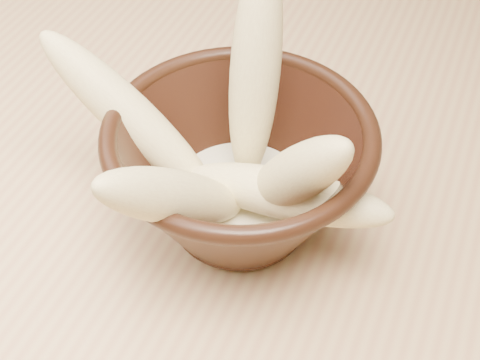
% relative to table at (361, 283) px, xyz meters
% --- Properties ---
extents(table, '(1.20, 0.80, 0.75)m').
position_rel_table_xyz_m(table, '(0.00, 0.00, 0.00)').
color(table, tan).
rests_on(table, ground).
extents(bowl, '(0.20, 0.20, 0.11)m').
position_rel_table_xyz_m(bowl, '(-0.10, -0.04, 0.14)').
color(bowl, black).
rests_on(bowl, table).
extents(milk_puddle, '(0.11, 0.11, 0.02)m').
position_rel_table_xyz_m(milk_puddle, '(-0.10, -0.04, 0.11)').
color(milk_puddle, beige).
rests_on(milk_puddle, bowl).
extents(banana_upright, '(0.05, 0.09, 0.18)m').
position_rel_table_xyz_m(banana_upright, '(-0.10, -0.00, 0.20)').
color(banana_upright, '#D3BC7D').
rests_on(banana_upright, bowl).
extents(banana_left, '(0.16, 0.05, 0.13)m').
position_rel_table_xyz_m(banana_left, '(-0.19, -0.04, 0.17)').
color(banana_left, '#D3BC7D').
rests_on(banana_left, bowl).
extents(banana_right, '(0.11, 0.08, 0.13)m').
position_rel_table_xyz_m(banana_right, '(-0.05, -0.06, 0.17)').
color(banana_right, '#D3BC7D').
rests_on(banana_right, bowl).
extents(banana_across, '(0.16, 0.04, 0.05)m').
position_rel_table_xyz_m(banana_across, '(-0.06, -0.05, 0.15)').
color(banana_across, '#D3BC7D').
rests_on(banana_across, bowl).
extents(banana_front, '(0.08, 0.14, 0.14)m').
position_rel_table_xyz_m(banana_front, '(-0.12, -0.11, 0.17)').
color(banana_front, '#D3BC7D').
rests_on(banana_front, bowl).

